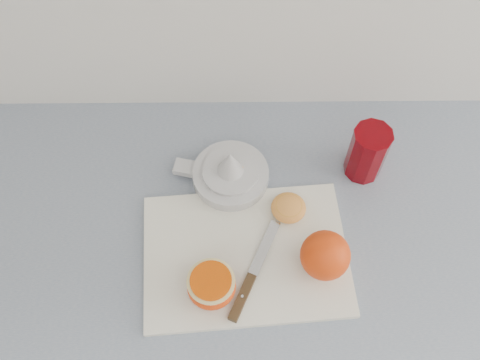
{
  "coord_description": "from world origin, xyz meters",
  "views": [
    {
      "loc": [
        -0.26,
        1.28,
        1.78
      ],
      "look_at": [
        -0.25,
        1.77,
        0.96
      ],
      "focal_mm": 40.0,
      "sensor_mm": 36.0,
      "label": 1
    }
  ],
  "objects_px": {
    "cutting_board": "(246,255)",
    "red_tumbler": "(367,154)",
    "half_orange": "(211,285)",
    "counter": "(272,305)",
    "citrus_juicer": "(230,174)"
  },
  "relations": [
    {
      "from": "half_orange",
      "to": "red_tumbler",
      "type": "distance_m",
      "value": 0.38
    },
    {
      "from": "counter",
      "to": "half_orange",
      "type": "distance_m",
      "value": 0.51
    },
    {
      "from": "red_tumbler",
      "to": "citrus_juicer",
      "type": "bearing_deg",
      "value": -174.38
    },
    {
      "from": "counter",
      "to": "half_orange",
      "type": "relative_size",
      "value": 27.98
    },
    {
      "from": "cutting_board",
      "to": "half_orange",
      "type": "xyz_separation_m",
      "value": [
        -0.06,
        -0.07,
        0.03
      ]
    },
    {
      "from": "cutting_board",
      "to": "red_tumbler",
      "type": "xyz_separation_m",
      "value": [
        0.23,
        0.18,
        0.05
      ]
    },
    {
      "from": "half_orange",
      "to": "red_tumbler",
      "type": "relative_size",
      "value": 0.69
    },
    {
      "from": "counter",
      "to": "cutting_board",
      "type": "relative_size",
      "value": 6.4
    },
    {
      "from": "citrus_juicer",
      "to": "cutting_board",
      "type": "bearing_deg",
      "value": -79.64
    },
    {
      "from": "half_orange",
      "to": "red_tumbler",
      "type": "bearing_deg",
      "value": 40.78
    },
    {
      "from": "half_orange",
      "to": "citrus_juicer",
      "type": "relative_size",
      "value": 0.45
    },
    {
      "from": "cutting_board",
      "to": "half_orange",
      "type": "height_order",
      "value": "half_orange"
    },
    {
      "from": "counter",
      "to": "red_tumbler",
      "type": "relative_size",
      "value": 19.35
    },
    {
      "from": "citrus_juicer",
      "to": "red_tumbler",
      "type": "relative_size",
      "value": 1.54
    },
    {
      "from": "cutting_board",
      "to": "red_tumbler",
      "type": "height_order",
      "value": "red_tumbler"
    }
  ]
}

